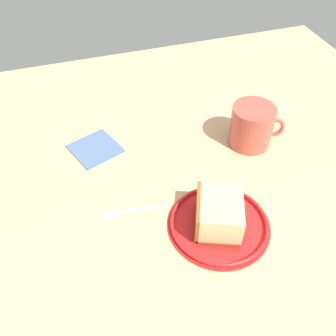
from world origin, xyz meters
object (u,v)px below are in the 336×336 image
teaspoon (119,210)px  folded_napkin (95,148)px  tea_mug (252,126)px  cake_slice (219,213)px  small_plate (219,224)px

teaspoon → folded_napkin: (17.65, 1.07, -0.05)cm
tea_mug → cake_slice: bearing=140.3°
small_plate → folded_napkin: small_plate is taller
small_plate → folded_napkin: 30.79cm
cake_slice → teaspoon: (8.11, 15.37, -3.12)cm
cake_slice → tea_mug: bearing=-39.7°
folded_napkin → teaspoon: bearing=-176.5°
small_plate → tea_mug: bearing=-39.1°
small_plate → cake_slice: 2.89cm
cake_slice → tea_mug: (17.94, -14.90, 1.00)cm
small_plate → teaspoon: (8.21, 15.62, -0.24)cm
tea_mug → teaspoon: size_ratio=0.90×
tea_mug → teaspoon: (-9.83, 30.28, -4.12)cm
folded_napkin → small_plate: bearing=-147.2°
cake_slice → tea_mug: size_ratio=1.02×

